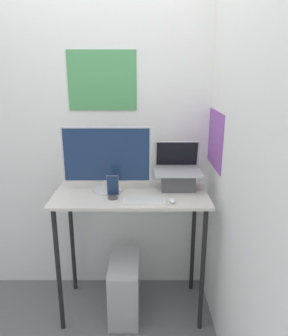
# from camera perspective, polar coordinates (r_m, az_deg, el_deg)

# --- Properties ---
(ground_plane) EXTENTS (12.00, 12.00, 0.00)m
(ground_plane) POSITION_cam_1_polar(r_m,az_deg,el_deg) (2.56, -2.11, -26.67)
(ground_plane) COLOR slate
(wall_back) EXTENTS (6.00, 0.06, 2.60)m
(wall_back) POSITION_cam_1_polar(r_m,az_deg,el_deg) (2.52, -1.89, 6.26)
(wall_back) COLOR white
(wall_back) RESTS_ON ground_plane
(wall_side_right) EXTENTS (0.06, 6.00, 2.60)m
(wall_side_right) POSITION_cam_1_polar(r_m,az_deg,el_deg) (1.98, 15.56, 2.76)
(wall_side_right) COLOR white
(wall_side_right) RESTS_ON ground_plane
(desk) EXTENTS (1.06, 0.53, 0.94)m
(desk) POSITION_cam_1_polar(r_m,az_deg,el_deg) (2.33, -2.07, -7.30)
(desk) COLOR beige
(desk) RESTS_ON ground_plane
(laptop) EXTENTS (0.33, 0.25, 0.33)m
(laptop) POSITION_cam_1_polar(r_m,az_deg,el_deg) (2.33, 6.10, -1.40)
(laptop) COLOR #4C4C51
(laptop) RESTS_ON desk
(monitor) EXTENTS (0.61, 0.21, 0.46)m
(monitor) POSITION_cam_1_polar(r_m,az_deg,el_deg) (2.25, -6.29, 1.23)
(monitor) COLOR silver
(monitor) RESTS_ON desk
(keyboard) EXTENTS (0.27, 0.10, 0.02)m
(keyboard) POSITION_cam_1_polar(r_m,az_deg,el_deg) (2.12, 0.26, -5.74)
(keyboard) COLOR white
(keyboard) RESTS_ON desk
(mouse) EXTENTS (0.04, 0.07, 0.03)m
(mouse) POSITION_cam_1_polar(r_m,az_deg,el_deg) (2.11, 5.13, -5.70)
(mouse) COLOR white
(mouse) RESTS_ON desk
(cell_phone) EXTENTS (0.08, 0.07, 0.16)m
(cell_phone) POSITION_cam_1_polar(r_m,az_deg,el_deg) (2.17, -5.26, -3.79)
(cell_phone) COLOR #4C4C51
(cell_phone) RESTS_ON desk
(computer_tower) EXTENTS (0.21, 0.43, 0.44)m
(computer_tower) POSITION_cam_1_polar(r_m,az_deg,el_deg) (2.57, -3.25, -20.03)
(computer_tower) COLOR silver
(computer_tower) RESTS_ON ground_plane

